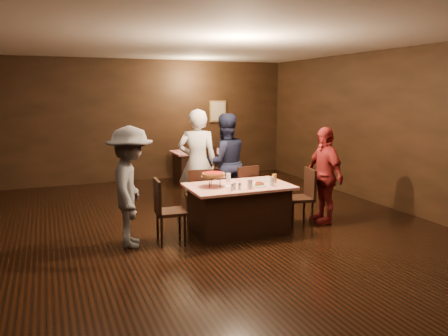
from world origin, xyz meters
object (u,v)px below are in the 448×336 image
(diner_grey_knit, at_px, (131,187))
(chair_far_left, at_px, (199,195))
(glass_front_left, at_px, (250,184))
(glass_front_right, at_px, (272,181))
(chair_far_right, at_px, (242,191))
(main_table, at_px, (239,209))
(diner_white_jacket, at_px, (197,163))
(pizza_stand, at_px, (214,175))
(chair_end_left, at_px, (171,211))
(diner_navy_hoodie, at_px, (225,163))
(glass_back, at_px, (228,177))
(chair_end_right, at_px, (299,197))
(chair_back_far, at_px, (192,160))
(chair_back_near, at_px, (209,167))
(plate_empty, at_px, (266,180))
(glass_amber, at_px, (274,178))
(diner_red_shirt, at_px, (324,175))
(back_table, at_px, (199,167))

(diner_grey_knit, bearing_deg, chair_far_left, -47.38)
(glass_front_left, relative_size, glass_front_right, 1.00)
(chair_far_right, bearing_deg, chair_far_left, -8.67)
(main_table, distance_m, diner_white_jacket, 1.36)
(chair_far_left, distance_m, pizza_stand, 0.85)
(chair_end_left, bearing_deg, glass_front_left, -101.08)
(chair_far_left, bearing_deg, diner_navy_hoodie, -134.50)
(glass_back, bearing_deg, chair_end_right, -14.62)
(chair_back_far, bearing_deg, pizza_stand, 78.78)
(chair_end_left, bearing_deg, main_table, -86.46)
(chair_back_near, xyz_separation_m, glass_back, (-0.77, -3.00, 0.37))
(diner_navy_hoodie, xyz_separation_m, plate_empty, (0.27, -1.12, -0.13))
(main_table, xyz_separation_m, glass_front_right, (0.45, -0.25, 0.46))
(diner_grey_knit, distance_m, glass_back, 1.63)
(chair_far_left, bearing_deg, chair_back_near, -105.56)
(diner_white_jacket, height_order, glass_back, diner_white_jacket)
(glass_front_left, bearing_deg, chair_far_left, 113.20)
(chair_end_left, xyz_separation_m, glass_front_left, (1.15, -0.30, 0.37))
(main_table, xyz_separation_m, chair_back_far, (0.72, 4.60, 0.09))
(glass_amber, bearing_deg, plate_empty, 104.04)
(diner_navy_hoodie, distance_m, diner_red_shirt, 1.82)
(glass_amber, bearing_deg, glass_front_left, -155.56)
(chair_far_left, distance_m, chair_far_right, 0.80)
(glass_front_right, bearing_deg, chair_end_left, 170.84)
(chair_far_left, distance_m, chair_back_near, 2.79)
(chair_end_right, bearing_deg, diner_red_shirt, 97.75)
(main_table, height_order, glass_front_right, glass_front_right)
(chair_back_far, xyz_separation_m, plate_empty, (-0.17, -4.45, 0.30))
(chair_far_left, xyz_separation_m, diner_grey_knit, (-1.26, -0.71, 0.39))
(diner_navy_hoodie, distance_m, glass_amber, 1.36)
(back_table, height_order, glass_front_right, glass_front_right)
(glass_front_right, bearing_deg, chair_far_right, 92.86)
(chair_far_right, height_order, pizza_stand, pizza_stand)
(main_table, relative_size, back_table, 1.23)
(glass_front_left, bearing_deg, chair_back_far, 82.18)
(chair_far_right, relative_size, plate_empty, 3.80)
(diner_grey_knit, bearing_deg, back_table, -17.80)
(chair_back_far, xyz_separation_m, diner_grey_knit, (-2.38, -4.56, 0.39))
(chair_end_left, xyz_separation_m, diner_grey_knit, (-0.56, 0.04, 0.39))
(main_table, height_order, glass_front_left, glass_front_left)
(chair_end_left, distance_m, diner_navy_hoodie, 1.93)
(glass_amber, bearing_deg, diner_navy_hoodie, 103.45)
(diner_grey_knit, xyz_separation_m, pizza_stand, (1.26, 0.01, 0.08))
(glass_front_left, bearing_deg, pizza_stand, 142.13)
(back_table, height_order, plate_empty, plate_empty)
(diner_white_jacket, xyz_separation_m, diner_grey_knit, (-1.39, -1.17, -0.09))
(plate_empty, bearing_deg, glass_front_left, -138.01)
(diner_grey_knit, distance_m, plate_empty, 2.22)
(main_table, height_order, chair_end_right, chair_end_right)
(chair_end_right, distance_m, pizza_stand, 1.57)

